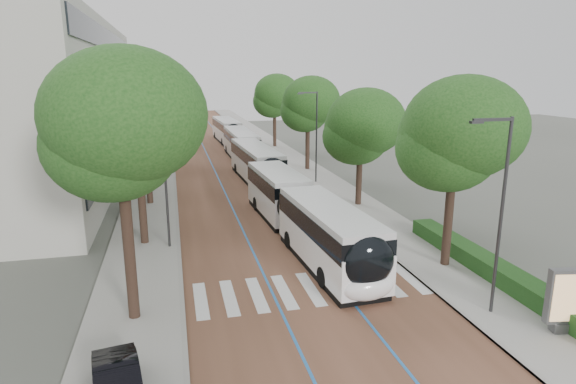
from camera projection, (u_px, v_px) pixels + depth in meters
name	position (u px, v px, depth m)	size (l,w,h in m)	color
ground	(312.00, 299.00, 21.20)	(160.00, 160.00, 0.00)	#51544C
road	(220.00, 154.00, 58.92)	(11.00, 140.00, 0.02)	brown
sidewalk_left	(157.00, 156.00, 57.20)	(4.00, 140.00, 0.12)	#9A9992
sidewalk_right	(280.00, 151.00, 60.62)	(4.00, 140.00, 0.12)	#9A9992
kerb_left	(173.00, 155.00, 57.63)	(0.20, 140.00, 0.14)	gray
kerb_right	(265.00, 152.00, 60.18)	(0.20, 140.00, 0.14)	gray
zebra_crossing	(310.00, 289.00, 22.18)	(10.55, 3.60, 0.01)	silver
lane_line_left	(207.00, 154.00, 58.55)	(0.12, 126.00, 0.01)	#2368B2
lane_line_right	(233.00, 153.00, 59.28)	(0.12, 126.00, 0.01)	#2368B2
office_building	(5.00, 105.00, 41.47)	(18.11, 40.00, 14.00)	#B3B1A6
hedge	(494.00, 269.00, 23.15)	(1.20, 14.00, 0.80)	#1C4317
streetlight_near	(499.00, 202.00, 18.71)	(1.82, 0.20, 8.00)	#313133
streetlight_far	(315.00, 130.00, 42.29)	(1.82, 0.20, 8.00)	#313133
lamp_post_left	(165.00, 177.00, 26.35)	(0.14, 0.14, 8.00)	#313133
trees_left	(148.00, 104.00, 41.65)	(6.47, 61.04, 10.11)	black
trees_right	(326.00, 112.00, 42.37)	(5.90, 47.87, 9.07)	black
lead_bus	(304.00, 215.00, 27.97)	(3.59, 18.51, 3.20)	black
bus_queued_0	(257.00, 164.00, 43.57)	(3.12, 12.51, 3.20)	white
bus_queued_1	(242.00, 145.00, 55.15)	(2.71, 12.43, 3.20)	white
bus_queued_2	(227.00, 131.00, 68.69)	(3.03, 12.49, 3.20)	white
ad_panel	(563.00, 299.00, 18.01)	(1.26, 0.57, 2.54)	#59595B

